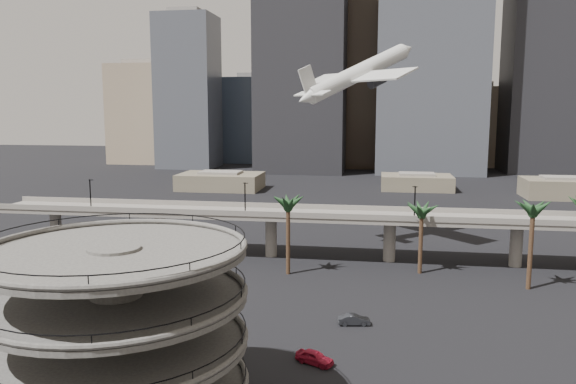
% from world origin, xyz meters
% --- Properties ---
extents(parking_ramp, '(22.20, 22.20, 17.35)m').
position_xyz_m(parking_ramp, '(-13.00, -4.00, 9.84)').
color(parking_ramp, '#484643').
rests_on(parking_ramp, ground).
extents(overpass, '(130.00, 9.30, 14.70)m').
position_xyz_m(overpass, '(0.00, 55.00, 7.34)').
color(overpass, slate).
rests_on(overpass, ground).
extents(palm_trees, '(54.40, 18.40, 14.00)m').
position_xyz_m(palm_trees, '(21.48, 47.47, 11.30)').
color(palm_trees, '#48321F').
rests_on(palm_trees, ground).
extents(low_buildings, '(135.00, 27.50, 6.80)m').
position_xyz_m(low_buildings, '(6.89, 142.30, 2.86)').
color(low_buildings, brown).
rests_on(low_buildings, ground).
extents(skyline, '(269.00, 86.00, 111.03)m').
position_xyz_m(skyline, '(15.11, 217.09, 40.55)').
color(skyline, '#88725E').
rests_on(skyline, ground).
extents(airborne_jet, '(24.58, 24.10, 14.59)m').
position_xyz_m(airborne_jet, '(4.38, 67.72, 34.54)').
color(airborne_jet, silver).
rests_on(airborne_jet, ground).
extents(car_a, '(4.67, 3.45, 1.48)m').
position_xyz_m(car_a, '(2.20, 11.11, 0.74)').
color(car_a, '#A91830').
rests_on(car_a, ground).
extents(car_b, '(4.31, 2.08, 1.36)m').
position_xyz_m(car_b, '(5.98, 23.04, 0.68)').
color(car_b, black).
rests_on(car_b, ground).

